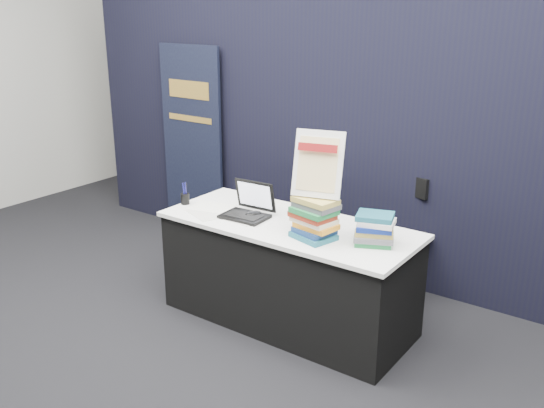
% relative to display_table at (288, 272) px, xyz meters
% --- Properties ---
extents(floor, '(8.00, 8.00, 0.00)m').
position_rel_display_table_xyz_m(floor, '(0.00, -0.55, -0.38)').
color(floor, black).
rests_on(floor, ground).
extents(wall_back, '(8.00, 0.02, 3.50)m').
position_rel_display_table_xyz_m(wall_back, '(0.00, 3.45, 1.37)').
color(wall_back, '#AFADA5').
rests_on(wall_back, floor).
extents(drape_partition, '(6.00, 0.08, 2.40)m').
position_rel_display_table_xyz_m(drape_partition, '(0.00, 1.05, 0.82)').
color(drape_partition, black).
rests_on(drape_partition, floor).
extents(display_table, '(1.80, 0.75, 0.75)m').
position_rel_display_table_xyz_m(display_table, '(0.00, 0.00, 0.00)').
color(display_table, black).
rests_on(display_table, floor).
extents(laptop, '(0.33, 0.27, 0.24)m').
position_rel_display_table_xyz_m(laptop, '(-0.31, -0.06, 0.43)').
color(laptop, black).
rests_on(laptop, display_table).
extents(mouse, '(0.12, 0.15, 0.04)m').
position_rel_display_table_xyz_m(mouse, '(-0.27, -0.04, 0.39)').
color(mouse, black).
rests_on(mouse, display_table).
extents(brochure_left, '(0.36, 0.29, 0.00)m').
position_rel_display_table_xyz_m(brochure_left, '(-0.65, -0.06, 0.38)').
color(brochure_left, white).
rests_on(brochure_left, display_table).
extents(brochure_mid, '(0.36, 0.31, 0.00)m').
position_rel_display_table_xyz_m(brochure_mid, '(-0.59, -0.18, 0.38)').
color(brochure_mid, silver).
rests_on(brochure_mid, display_table).
extents(brochure_right, '(0.29, 0.21, 0.00)m').
position_rel_display_table_xyz_m(brochure_right, '(-0.32, -0.12, 0.38)').
color(brochure_right, silver).
rests_on(brochure_right, display_table).
extents(pen_cup, '(0.08, 0.08, 0.08)m').
position_rel_display_table_xyz_m(pen_cup, '(-0.86, -0.12, 0.42)').
color(pen_cup, black).
rests_on(pen_cup, display_table).
extents(book_stack_tall, '(0.28, 0.23, 0.27)m').
position_rel_display_table_xyz_m(book_stack_tall, '(0.29, -0.14, 0.51)').
color(book_stack_tall, '#1A5465').
rests_on(book_stack_tall, display_table).
extents(book_stack_short, '(0.27, 0.24, 0.20)m').
position_rel_display_table_xyz_m(book_stack_short, '(0.65, 0.00, 0.47)').
color(book_stack_short, '#1E733B').
rests_on(book_stack_short, display_table).
extents(info_sign, '(0.34, 0.20, 0.43)m').
position_rel_display_table_xyz_m(info_sign, '(0.29, -0.11, 0.85)').
color(info_sign, black).
rests_on(info_sign, book_stack_tall).
extents(pullup_banner, '(0.77, 0.11, 1.82)m').
position_rel_display_table_xyz_m(pullup_banner, '(-1.78, 0.95, 0.43)').
color(pullup_banner, black).
rests_on(pullup_banner, floor).
extents(stacking_chair, '(0.54, 0.55, 0.92)m').
position_rel_display_table_xyz_m(stacking_chair, '(0.40, 0.90, 0.14)').
color(stacking_chair, black).
rests_on(stacking_chair, floor).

